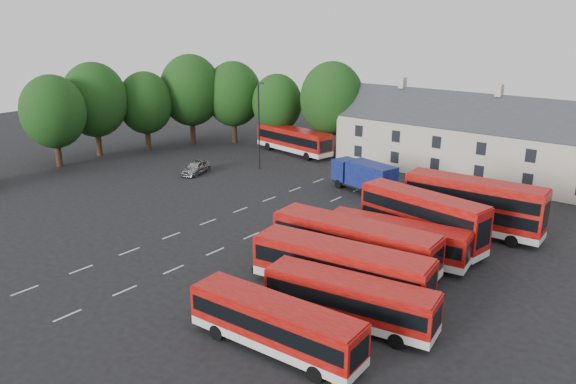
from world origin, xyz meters
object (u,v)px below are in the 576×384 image
bus_row_a (275,322)px  lamppost (259,124)px  bus_dd_south (422,216)px  silver_car (196,167)px  box_truck (364,175)px  grit_bin (338,374)px

bus_row_a → lamppost: bearing=129.6°
bus_dd_south → silver_car: 28.76m
bus_dd_south → box_truck: (-10.45, 8.86, -0.60)m
bus_dd_south → silver_car: bus_dd_south is taller
bus_row_a → lamppost: 36.66m
silver_car → lamppost: lamppost is taller
box_truck → grit_bin: size_ratio=8.68×
bus_row_a → box_truck: (-10.86, 26.60, 0.07)m
grit_bin → bus_dd_south: bearing=104.0°
bus_dd_south → grit_bin: size_ratio=12.05×
silver_car → lamppost: size_ratio=0.44×
box_truck → grit_bin: bearing=-47.5°
silver_car → box_truck: bearing=1.5°
box_truck → bus_row_a: bearing=-54.4°
box_truck → silver_car: bearing=-149.0°
silver_car → lamppost: bearing=38.7°
grit_bin → bus_row_a: bearing=178.3°
bus_dd_south → grit_bin: (4.46, -17.86, -1.93)m
box_truck → silver_car: 19.03m
bus_dd_south → silver_car: size_ratio=2.42×
bus_row_a → box_truck: size_ratio=1.35×
box_truck → lamppost: (-13.94, 0.16, 3.48)m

